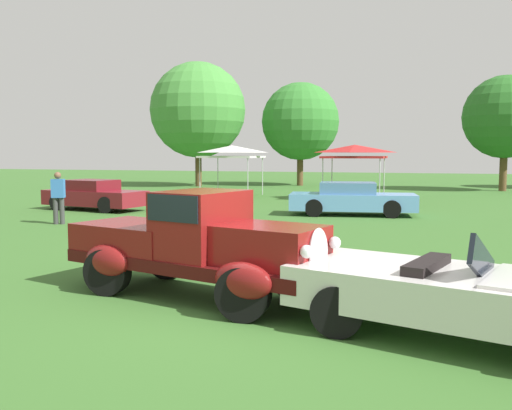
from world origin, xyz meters
The scene contains 11 objects.
ground_plane centered at (0.00, 0.00, 0.00)m, with size 120.00×120.00×0.00m, color #386628.
feature_pickup_truck centered at (-0.57, 0.46, 0.87)m, with size 4.66×2.69×1.70m.
neighbor_convertible centered at (3.42, -0.54, 0.58)m, with size 4.52×2.83×1.40m.
show_car_burgundy centered at (-10.01, 11.95, 0.60)m, with size 4.46×2.37×1.22m.
show_car_skyblue centered at (0.21, 13.09, 0.60)m, with size 4.77×2.30×1.22m.
spectator_between_cars centered at (-8.50, 7.65, 0.91)m, with size 0.46×0.37×1.69m.
canopy_tent_left_field centered at (-7.17, 20.65, 2.42)m, with size 2.92×2.92×2.71m.
canopy_tent_center_field centered at (-0.58, 20.15, 2.42)m, with size 2.97×2.97×2.71m.
treeline_far_left centered at (-12.42, 28.44, 5.26)m, with size 6.56×6.56×8.55m.
treeline_mid_left centered at (-5.85, 31.42, 4.53)m, with size 5.47×5.47×7.28m.
treeline_center centered at (7.26, 29.34, 4.47)m, with size 5.01×5.01×6.99m.
Camera 1 is at (2.91, -7.67, 2.29)m, focal length 39.29 mm.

